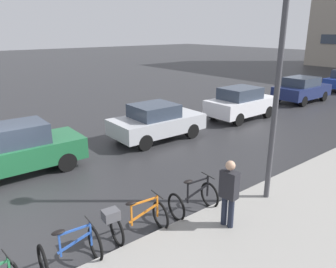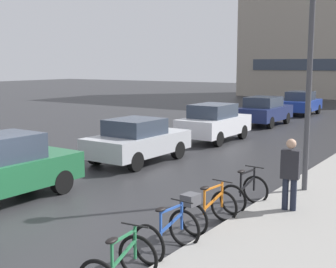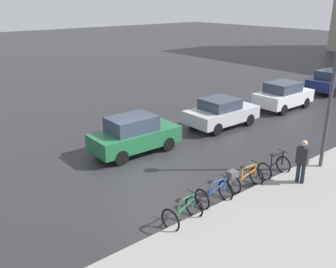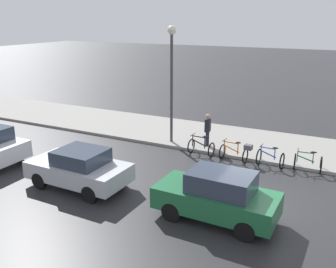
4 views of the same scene
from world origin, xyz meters
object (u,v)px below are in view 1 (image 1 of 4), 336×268
Objects in this scene: car_navy at (302,89)px; streetlamp at (281,51)px; car_silver at (156,121)px; car_green at (18,149)px; pedestrian at (229,192)px; bicycle_farthest at (194,199)px; bicycle_second at (70,251)px; car_white at (241,103)px; bicycle_third at (133,220)px.

streetlamp reaches higher than car_navy.
car_navy is (-0.16, 11.84, 0.04)m from car_silver.
car_green is 17.42m from car_navy.
streetlamp is (-0.24, 1.89, 3.02)m from pedestrian.
bicycle_farthest is 6.02m from car_green.
car_silver is at bearing 171.71° from streetlamp.
car_navy is at bearing 107.07° from bicycle_second.
car_navy is 14.59m from streetlamp.
car_white is 2.20× the size of pedestrian.
bicycle_farthest is (0.07, 1.79, -0.09)m from bicycle_third.
car_green reaches higher than car_navy.
car_navy is at bearing 108.33° from bicycle_third.
car_white is 10.38m from pedestrian.
car_green is (-5.36, -2.71, 0.44)m from bicycle_farthest.
bicycle_third is 11.38m from car_white.
car_white is at bearing 122.37° from bicycle_farthest.
bicycle_second is 0.29× the size of car_white.
car_silver is (-5.38, 2.88, 0.37)m from bicycle_farthest.
car_navy is (-0.26, 6.40, -0.03)m from car_white.
car_silver is 0.99× the size of car_navy.
car_white reaches higher than car_navy.
car_navy is at bearing 110.61° from bicycle_farthest.
bicycle_third is at bearing 9.85° from car_green.
car_navy is (-5.52, 17.99, 0.41)m from bicycle_second.
streetlamp is at bearing 37.26° from car_green.
pedestrian reaches higher than car_green.
car_navy is 16.04m from pedestrian.
car_white is at bearing 89.58° from car_green.
bicycle_third is 0.37× the size of car_silver.
bicycle_second is 0.28× the size of car_navy.
streetlamp reaches higher than car_white.
car_green is at bearing -90.42° from car_white.
car_white is 6.40m from car_navy.
streetlamp is (6.08, -6.34, 3.18)m from car_white.
bicycle_second is at bearing -65.58° from car_white.
car_navy reaches higher than bicycle_third.
bicycle_third is at bearing -71.67° from car_navy.
car_navy is at bearing 114.22° from pedestrian.
bicycle_third is 1.79m from bicycle_farthest.
pedestrian is at bearing -65.78° from car_navy.
car_green is at bearing -170.15° from bicycle_third.
bicycle_third is 0.38× the size of car_white.
bicycle_farthest is 1.21m from pedestrian.
streetlamp is (6.16, 4.68, 3.18)m from car_green.
car_green is 8.36m from streetlamp.
bicycle_third is at bearing -62.75° from car_white.
car_silver is (-5.37, 6.15, 0.37)m from bicycle_second.
car_white is at bearing 117.25° from bicycle_third.
car_green reaches higher than car_white.
car_navy is at bearing 116.44° from streetlamp.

